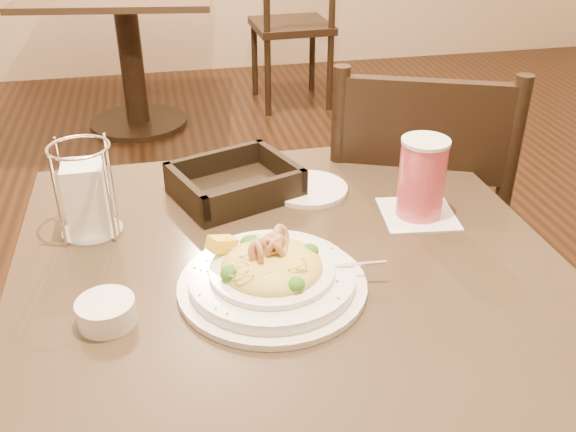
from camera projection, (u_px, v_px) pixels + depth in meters
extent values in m
cylinder|color=black|center=(290.00, 420.00, 1.23)|extent=(0.12, 0.12, 0.66)
cube|color=#473928|center=(291.00, 272.00, 1.06)|extent=(0.90, 0.90, 0.03)
cylinder|color=black|center=(139.00, 122.00, 3.51)|extent=(0.52, 0.52, 0.03)
cylinder|color=black|center=(131.00, 60.00, 3.34)|extent=(0.12, 0.12, 0.66)
cube|color=black|center=(410.00, 230.00, 1.67)|extent=(0.55, 0.55, 0.04)
cylinder|color=black|center=(464.00, 272.00, 1.91)|extent=(0.04, 0.04, 0.43)
cylinder|color=black|center=(344.00, 261.00, 1.97)|extent=(0.04, 0.04, 0.43)
cylinder|color=black|center=(473.00, 353.00, 1.61)|extent=(0.04, 0.04, 0.43)
cylinder|color=black|center=(331.00, 337.00, 1.66)|extent=(0.04, 0.04, 0.43)
cylinder|color=black|center=(506.00, 180.00, 1.37)|extent=(0.04, 0.04, 0.46)
cylinder|color=black|center=(338.00, 168.00, 1.42)|extent=(0.04, 0.04, 0.46)
cube|color=black|center=(425.00, 131.00, 1.34)|extent=(0.35, 0.16, 0.22)
cube|color=black|center=(291.00, 26.00, 3.62)|extent=(0.44, 0.44, 0.04)
cylinder|color=black|center=(312.00, 56.00, 3.93)|extent=(0.04, 0.04, 0.43)
cylinder|color=black|center=(255.00, 60.00, 3.85)|extent=(0.04, 0.04, 0.43)
cylinder|color=black|center=(330.00, 73.00, 3.62)|extent=(0.04, 0.04, 0.43)
cylinder|color=black|center=(268.00, 78.00, 3.55)|extent=(0.04, 0.04, 0.43)
cylinder|color=white|center=(272.00, 285.00, 0.99)|extent=(0.29, 0.29, 0.01)
cylinder|color=white|center=(272.00, 277.00, 0.99)|extent=(0.26, 0.26, 0.02)
cylinder|color=white|center=(272.00, 270.00, 0.98)|extent=(0.19, 0.19, 0.01)
ellipsoid|color=#DAC44F|center=(272.00, 267.00, 0.98)|extent=(0.16, 0.16, 0.05)
cube|color=yellow|center=(222.00, 244.00, 1.01)|extent=(0.06, 0.05, 0.04)
cube|color=silver|center=(352.00, 264.00, 0.99)|extent=(0.11, 0.02, 0.01)
cube|color=silver|center=(314.00, 267.00, 0.98)|extent=(0.03, 0.02, 0.00)
torus|color=#DAC44F|center=(272.00, 255.00, 0.96)|extent=(0.05, 0.04, 0.03)
torus|color=#DAC44F|center=(263.00, 258.00, 0.96)|extent=(0.06, 0.05, 0.02)
torus|color=#DAC44F|center=(294.00, 264.00, 0.94)|extent=(0.05, 0.05, 0.02)
torus|color=#DAC44F|center=(239.00, 271.00, 0.94)|extent=(0.04, 0.04, 0.02)
torus|color=#DAC44F|center=(251.00, 254.00, 0.97)|extent=(0.05, 0.04, 0.03)
torus|color=#DAC44F|center=(256.00, 260.00, 0.96)|extent=(0.05, 0.05, 0.01)
torus|color=#DAC44F|center=(281.00, 279.00, 0.94)|extent=(0.04, 0.04, 0.01)
torus|color=#DAC44F|center=(256.00, 260.00, 0.98)|extent=(0.04, 0.04, 0.02)
torus|color=#DAC44F|center=(265.00, 267.00, 0.94)|extent=(0.05, 0.05, 0.01)
torus|color=#DAC44F|center=(300.00, 270.00, 0.94)|extent=(0.03, 0.02, 0.02)
torus|color=#DAC44F|center=(288.00, 273.00, 0.94)|extent=(0.04, 0.04, 0.03)
torus|color=#DAC44F|center=(282.00, 264.00, 0.97)|extent=(0.04, 0.04, 0.02)
torus|color=#DAC44F|center=(248.00, 268.00, 0.96)|extent=(0.04, 0.04, 0.02)
torus|color=#DAC44F|center=(242.00, 255.00, 0.98)|extent=(0.04, 0.03, 0.02)
torus|color=#DAC44F|center=(259.00, 275.00, 0.94)|extent=(0.03, 0.03, 0.02)
torus|color=#DAC44F|center=(277.00, 259.00, 0.96)|extent=(0.04, 0.03, 0.02)
torus|color=#DAC44F|center=(255.00, 244.00, 1.01)|extent=(0.05, 0.04, 0.03)
torus|color=#DAC44F|center=(296.00, 271.00, 0.95)|extent=(0.03, 0.03, 0.02)
torus|color=#DAC44F|center=(245.00, 269.00, 0.93)|extent=(0.03, 0.04, 0.02)
torus|color=#DAC44F|center=(244.00, 280.00, 0.94)|extent=(0.02, 0.03, 0.02)
torus|color=#DAC44F|center=(277.00, 242.00, 1.01)|extent=(0.05, 0.05, 0.02)
torus|color=#DAC44F|center=(271.00, 267.00, 0.96)|extent=(0.04, 0.04, 0.02)
torus|color=tan|center=(259.00, 251.00, 0.95)|extent=(0.04, 0.03, 0.04)
torus|color=tan|center=(274.00, 247.00, 0.96)|extent=(0.04, 0.04, 0.04)
torus|color=tan|center=(282.00, 246.00, 0.96)|extent=(0.04, 0.04, 0.04)
torus|color=tan|center=(278.00, 241.00, 0.97)|extent=(0.03, 0.04, 0.04)
torus|color=tan|center=(281.00, 236.00, 0.99)|extent=(0.04, 0.04, 0.04)
torus|color=tan|center=(272.00, 245.00, 0.96)|extent=(0.04, 0.03, 0.04)
torus|color=tan|center=(258.00, 252.00, 0.95)|extent=(0.02, 0.04, 0.04)
torus|color=tan|center=(274.00, 248.00, 0.96)|extent=(0.04, 0.04, 0.04)
ellipsoid|color=#255D15|center=(309.00, 251.00, 1.00)|extent=(0.03, 0.03, 0.02)
ellipsoid|color=#255D15|center=(250.00, 243.00, 1.02)|extent=(0.03, 0.03, 0.02)
ellipsoid|color=#255D15|center=(231.00, 274.00, 0.95)|extent=(0.03, 0.03, 0.02)
ellipsoid|color=#255D15|center=(295.00, 284.00, 0.92)|extent=(0.03, 0.03, 0.02)
cube|color=#266619|center=(280.00, 238.00, 1.07)|extent=(0.00, 0.00, 0.00)
cube|color=#266619|center=(212.00, 251.00, 1.03)|extent=(0.00, 0.00, 0.00)
cube|color=#266619|center=(295.00, 236.00, 1.07)|extent=(0.00, 0.00, 0.00)
cube|color=#266619|center=(201.00, 270.00, 0.99)|extent=(0.00, 0.00, 0.00)
cube|color=#266619|center=(332.00, 248.00, 1.04)|extent=(0.00, 0.00, 0.00)
cube|color=#266619|center=(216.00, 308.00, 0.90)|extent=(0.00, 0.00, 0.00)
cube|color=#266619|center=(200.00, 295.00, 0.93)|extent=(0.00, 0.00, 0.00)
cube|color=#266619|center=(283.00, 236.00, 1.07)|extent=(0.00, 0.00, 0.00)
cube|color=#266619|center=(337.00, 281.00, 0.96)|extent=(0.00, 0.00, 0.00)
cube|color=#266619|center=(194.00, 267.00, 0.99)|extent=(0.00, 0.00, 0.00)
cube|color=#266619|center=(338.00, 298.00, 0.92)|extent=(0.00, 0.00, 0.00)
cube|color=#266619|center=(227.00, 314.00, 0.89)|extent=(0.00, 0.00, 0.00)
cube|color=#266619|center=(207.00, 260.00, 1.01)|extent=(0.00, 0.00, 0.00)
cube|color=white|center=(418.00, 214.00, 1.20)|extent=(0.15, 0.15, 0.00)
cylinder|color=#DD4E5F|center=(422.00, 178.00, 1.16)|extent=(0.08, 0.08, 0.14)
cylinder|color=white|center=(426.00, 141.00, 1.12)|extent=(0.09, 0.09, 0.01)
cube|color=black|center=(235.00, 191.00, 1.26)|extent=(0.27, 0.25, 0.02)
cube|color=black|center=(280.00, 165.00, 1.29)|extent=(0.08, 0.18, 0.05)
cube|color=black|center=(186.00, 190.00, 1.20)|extent=(0.08, 0.18, 0.05)
cube|color=black|center=(215.00, 162.00, 1.31)|extent=(0.21, 0.09, 0.05)
cube|color=black|center=(256.00, 194.00, 1.18)|extent=(0.21, 0.09, 0.05)
cylinder|color=silver|center=(93.00, 231.00, 1.14)|extent=(0.11, 0.11, 0.01)
torus|color=silver|center=(78.00, 147.00, 1.06)|extent=(0.11, 0.11, 0.01)
cube|color=white|center=(87.00, 198.00, 1.11)|extent=(0.08, 0.08, 0.13)
cylinder|color=silver|center=(58.00, 202.00, 1.06)|extent=(0.01, 0.01, 0.16)
cylinder|color=silver|center=(109.00, 198.00, 1.07)|extent=(0.01, 0.01, 0.16)
cylinder|color=silver|center=(63.00, 181.00, 1.13)|extent=(0.01, 0.01, 0.16)
cylinder|color=silver|center=(111.00, 176.00, 1.14)|extent=(0.01, 0.01, 0.16)
cylinder|color=white|center=(309.00, 189.00, 1.28)|extent=(0.16, 0.16, 0.01)
cylinder|color=white|center=(106.00, 312.00, 0.91)|extent=(0.10, 0.10, 0.04)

